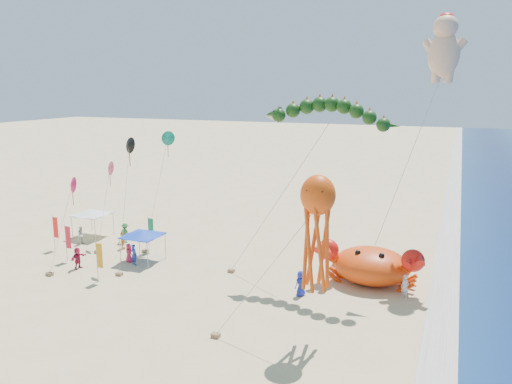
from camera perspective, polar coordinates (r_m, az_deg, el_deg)
ground at (r=37.68m, az=1.70°, el=-10.55°), size 320.00×320.00×0.00m
foam_strip at (r=35.68m, az=20.54°, el=-12.68°), size 320.00×320.00×0.00m
crab_inflatable at (r=38.35m, az=13.02°, el=-8.08°), size 7.68×4.81×3.37m
dragon_kite at (r=36.19m, az=8.19°, el=8.51°), size 12.08×2.45×13.38m
cherub_kite at (r=40.73m, az=20.71°, el=15.31°), size 5.92×3.97×19.70m
octopus_kite at (r=27.81m, az=6.97°, el=-3.65°), size 6.67×2.96×9.75m
canopy_blue at (r=42.73m, az=-12.84°, el=-4.63°), size 3.19×3.19×2.71m
canopy_white at (r=51.06m, az=-18.22°, el=-2.21°), size 3.29×3.29×2.71m
feather_flags at (r=44.18m, az=-18.11°, el=-4.96°), size 9.21×7.55×3.20m
beachgoers at (r=43.31m, az=-12.61°, el=-6.55°), size 30.05×8.33×1.87m
small_kites at (r=44.05m, az=-15.34°, el=2.51°), size 6.52×11.00×10.55m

